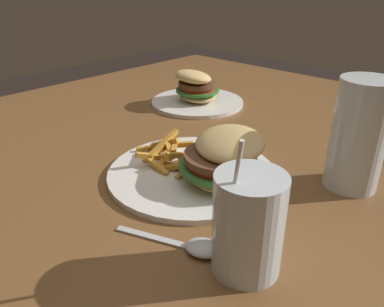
% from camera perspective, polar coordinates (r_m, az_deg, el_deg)
% --- Properties ---
extents(dining_table, '(1.40, 1.24, 0.78)m').
position_cam_1_polar(dining_table, '(0.88, 6.96, -5.00)').
color(dining_table, brown).
rests_on(dining_table, ground_plane).
extents(meal_plate_near, '(0.30, 0.30, 0.10)m').
position_cam_1_polar(meal_plate_near, '(0.65, 2.34, -1.63)').
color(meal_plate_near, white).
rests_on(meal_plate_near, dining_table).
extents(beer_glass, '(0.09, 0.09, 0.19)m').
position_cam_1_polar(beer_glass, '(0.66, 24.01, 2.25)').
color(beer_glass, silver).
rests_on(beer_glass, dining_table).
extents(juice_glass, '(0.09, 0.09, 0.18)m').
position_cam_1_polar(juice_glass, '(0.45, 8.48, -11.08)').
color(juice_glass, silver).
rests_on(juice_glass, dining_table).
extents(spoon, '(0.15, 0.08, 0.01)m').
position_cam_1_polar(spoon, '(0.51, 0.77, -13.99)').
color(spoon, silver).
rests_on(spoon, dining_table).
extents(meal_plate_far, '(0.25, 0.25, 0.10)m').
position_cam_1_polar(meal_plate_far, '(1.04, 0.68, 9.26)').
color(meal_plate_far, white).
rests_on(meal_plate_far, dining_table).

